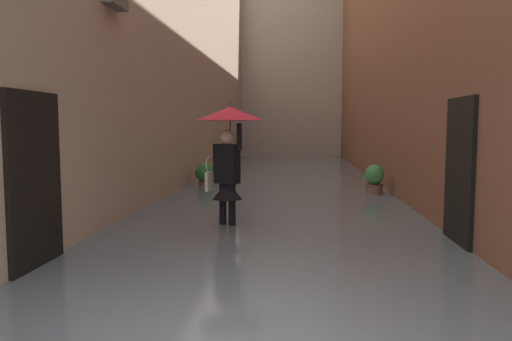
% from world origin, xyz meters
% --- Properties ---
extents(ground_plane, '(60.00, 60.00, 0.00)m').
position_xyz_m(ground_plane, '(0.00, -11.53, 0.00)').
color(ground_plane, gray).
extents(flood_water, '(6.10, 29.05, 0.17)m').
position_xyz_m(flood_water, '(0.00, -11.53, 0.09)').
color(flood_water, slate).
rests_on(flood_water, ground_plane).
extents(building_facade_left, '(2.04, 27.05, 10.19)m').
position_xyz_m(building_facade_left, '(-3.55, -11.52, 5.09)').
color(building_facade_left, brown).
rests_on(building_facade_left, ground_plane).
extents(building_facade_far, '(8.90, 1.80, 11.69)m').
position_xyz_m(building_facade_far, '(0.00, -23.95, 5.85)').
color(building_facade_far, '#A89989').
rests_on(building_facade_far, ground_plane).
extents(person_wading, '(1.10, 1.10, 2.18)m').
position_xyz_m(person_wading, '(0.74, -4.91, 1.57)').
color(person_wading, '#4C4233').
rests_on(person_wading, ground_plane).
extents(potted_plant_near_left, '(0.46, 0.46, 0.87)m').
position_xyz_m(potted_plant_near_left, '(-2.23, -8.93, 0.46)').
color(potted_plant_near_left, brown).
rests_on(potted_plant_near_left, ground_plane).
extents(potted_plant_mid_right, '(0.59, 0.59, 0.77)m').
position_xyz_m(potted_plant_mid_right, '(2.15, -10.23, 0.44)').
color(potted_plant_mid_right, '#9E563D').
rests_on(potted_plant_mid_right, ground_plane).
extents(potted_plant_near_right, '(0.68, 0.68, 0.75)m').
position_xyz_m(potted_plant_near_right, '(2.12, -15.72, 0.45)').
color(potted_plant_near_right, brown).
rests_on(potted_plant_near_right, ground_plane).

